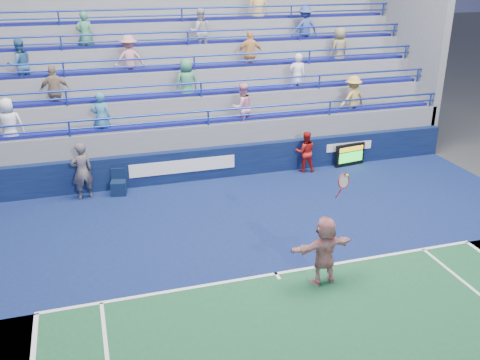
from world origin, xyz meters
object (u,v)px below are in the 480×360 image
object	(u,v)px
tennis_player	(324,250)
ball_girl	(305,152)
serve_speed_board	(350,155)
judge_chair	(119,187)
line_judge	(82,171)

from	to	relation	value
tennis_player	ball_girl	xyz separation A→B (m)	(2.44, 6.76, -0.11)
serve_speed_board	judge_chair	size ratio (longest dim) A/B	1.45
serve_speed_board	tennis_player	distance (m)	8.05
line_judge	ball_girl	world-z (taller)	line_judge
tennis_player	line_judge	xyz separation A→B (m)	(-5.20, 6.59, 0.08)
tennis_player	line_judge	size ratio (longest dim) A/B	1.46
serve_speed_board	tennis_player	bearing A→B (deg)	-121.91
judge_chair	tennis_player	xyz separation A→B (m)	(4.12, -6.59, 0.58)
tennis_player	line_judge	bearing A→B (deg)	128.26
tennis_player	ball_girl	distance (m)	7.19
line_judge	ball_girl	distance (m)	7.64
line_judge	ball_girl	bearing A→B (deg)	163.26
judge_chair	ball_girl	size ratio (longest dim) A/B	0.56
judge_chair	ball_girl	xyz separation A→B (m)	(6.56, 0.17, 0.47)
serve_speed_board	tennis_player	size ratio (longest dim) A/B	0.45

